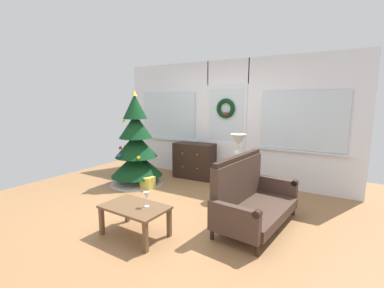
{
  "coord_description": "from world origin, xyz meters",
  "views": [
    {
      "loc": [
        2.33,
        -3.2,
        1.73
      ],
      "look_at": [
        0.05,
        0.55,
        1.0
      ],
      "focal_mm": 24.97,
      "sensor_mm": 36.0,
      "label": 1
    }
  ],
  "objects_px": {
    "coffee_table": "(135,210)",
    "wine_glass": "(146,196)",
    "table_lamp": "(238,143)",
    "side_table": "(240,170)",
    "settee_sofa": "(250,198)",
    "gift_box": "(148,183)",
    "christmas_tree": "(136,149)",
    "dresser_cabinet": "(194,161)"
  },
  "relations": [
    {
      "from": "coffee_table",
      "to": "wine_glass",
      "type": "bearing_deg",
      "value": 24.84
    },
    {
      "from": "table_lamp",
      "to": "side_table",
      "type": "bearing_deg",
      "value": -33.69
    },
    {
      "from": "settee_sofa",
      "to": "side_table",
      "type": "bearing_deg",
      "value": 119.16
    },
    {
      "from": "table_lamp",
      "to": "wine_glass",
      "type": "relative_size",
      "value": 2.26
    },
    {
      "from": "gift_box",
      "to": "christmas_tree",
      "type": "bearing_deg",
      "value": 159.77
    },
    {
      "from": "coffee_table",
      "to": "table_lamp",
      "type": "bearing_deg",
      "value": 74.01
    },
    {
      "from": "settee_sofa",
      "to": "table_lamp",
      "type": "height_order",
      "value": "table_lamp"
    },
    {
      "from": "dresser_cabinet",
      "to": "table_lamp",
      "type": "relative_size",
      "value": 2.1
    },
    {
      "from": "christmas_tree",
      "to": "coffee_table",
      "type": "height_order",
      "value": "christmas_tree"
    },
    {
      "from": "dresser_cabinet",
      "to": "coffee_table",
      "type": "bearing_deg",
      "value": -75.53
    },
    {
      "from": "dresser_cabinet",
      "to": "settee_sofa",
      "type": "height_order",
      "value": "settee_sofa"
    },
    {
      "from": "dresser_cabinet",
      "to": "gift_box",
      "type": "bearing_deg",
      "value": -109.81
    },
    {
      "from": "dresser_cabinet",
      "to": "side_table",
      "type": "xyz_separation_m",
      "value": [
        1.32,
        -0.64,
        0.1
      ]
    },
    {
      "from": "table_lamp",
      "to": "gift_box",
      "type": "distance_m",
      "value": 1.94
    },
    {
      "from": "settee_sofa",
      "to": "coffee_table",
      "type": "bearing_deg",
      "value": -136.92
    },
    {
      "from": "dresser_cabinet",
      "to": "wine_glass",
      "type": "distance_m",
      "value": 2.69
    },
    {
      "from": "wine_glass",
      "to": "gift_box",
      "type": "height_order",
      "value": "wine_glass"
    },
    {
      "from": "coffee_table",
      "to": "side_table",
      "type": "bearing_deg",
      "value": 72.13
    },
    {
      "from": "coffee_table",
      "to": "settee_sofa",
      "type": "bearing_deg",
      "value": 43.08
    },
    {
      "from": "gift_box",
      "to": "settee_sofa",
      "type": "bearing_deg",
      "value": -10.83
    },
    {
      "from": "side_table",
      "to": "wine_glass",
      "type": "xyz_separation_m",
      "value": [
        -0.5,
        -1.92,
        0.04
      ]
    },
    {
      "from": "settee_sofa",
      "to": "coffee_table",
      "type": "xyz_separation_m",
      "value": [
        -1.15,
        -1.07,
        -0.04
      ]
    },
    {
      "from": "gift_box",
      "to": "table_lamp",
      "type": "bearing_deg",
      "value": 17.52
    },
    {
      "from": "settee_sofa",
      "to": "coffee_table",
      "type": "relative_size",
      "value": 1.79
    },
    {
      "from": "table_lamp",
      "to": "coffee_table",
      "type": "distance_m",
      "value": 2.2
    },
    {
      "from": "coffee_table",
      "to": "wine_glass",
      "type": "distance_m",
      "value": 0.25
    },
    {
      "from": "christmas_tree",
      "to": "table_lamp",
      "type": "relative_size",
      "value": 4.37
    },
    {
      "from": "christmas_tree",
      "to": "gift_box",
      "type": "distance_m",
      "value": 0.75
    },
    {
      "from": "christmas_tree",
      "to": "wine_glass",
      "type": "xyz_separation_m",
      "value": [
        1.64,
        -1.59,
        -0.18
      ]
    },
    {
      "from": "settee_sofa",
      "to": "christmas_tree",
      "type": "bearing_deg",
      "value": 167.64
    },
    {
      "from": "dresser_cabinet",
      "to": "side_table",
      "type": "height_order",
      "value": "dresser_cabinet"
    },
    {
      "from": "christmas_tree",
      "to": "settee_sofa",
      "type": "xyz_separation_m",
      "value": [
        2.65,
        -0.58,
        -0.34
      ]
    },
    {
      "from": "wine_glass",
      "to": "gift_box",
      "type": "xyz_separation_m",
      "value": [
        -1.22,
        1.43,
        -0.42
      ]
    },
    {
      "from": "christmas_tree",
      "to": "wine_glass",
      "type": "relative_size",
      "value": 9.86
    },
    {
      "from": "settee_sofa",
      "to": "table_lamp",
      "type": "distance_m",
      "value": 1.26
    },
    {
      "from": "side_table",
      "to": "wine_glass",
      "type": "relative_size",
      "value": 3.56
    },
    {
      "from": "dresser_cabinet",
      "to": "gift_box",
      "type": "xyz_separation_m",
      "value": [
        -0.4,
        -1.12,
        -0.27
      ]
    },
    {
      "from": "coffee_table",
      "to": "gift_box",
      "type": "xyz_separation_m",
      "value": [
        -1.08,
        1.5,
        -0.22
      ]
    },
    {
      "from": "table_lamp",
      "to": "coffee_table",
      "type": "relative_size",
      "value": 0.51
    },
    {
      "from": "christmas_tree",
      "to": "coffee_table",
      "type": "bearing_deg",
      "value": -47.84
    },
    {
      "from": "side_table",
      "to": "coffee_table",
      "type": "distance_m",
      "value": 2.09
    },
    {
      "from": "coffee_table",
      "to": "gift_box",
      "type": "height_order",
      "value": "coffee_table"
    }
  ]
}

